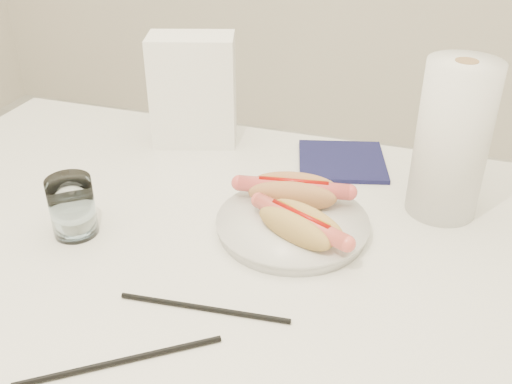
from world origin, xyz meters
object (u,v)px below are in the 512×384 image
(plate, at_px, (292,226))
(paper_towel_roll, at_px, (452,141))
(napkin_box, at_px, (193,91))
(hotdog_left, at_px, (293,192))
(table, at_px, (216,276))
(water_glass, at_px, (72,207))
(hotdog_right, at_px, (300,225))

(plate, height_order, paper_towel_roll, paper_towel_roll)
(napkin_box, bearing_deg, paper_towel_roll, -30.83)
(hotdog_left, height_order, napkin_box, napkin_box)
(table, relative_size, paper_towel_roll, 5.00)
(napkin_box, bearing_deg, water_glass, -114.52)
(hotdog_left, height_order, paper_towel_roll, paper_towel_roll)
(hotdog_right, height_order, water_glass, water_glass)
(plate, relative_size, water_glass, 2.42)
(napkin_box, bearing_deg, table, -79.74)
(napkin_box, xyz_separation_m, paper_towel_roll, (0.46, -0.11, 0.02))
(water_glass, relative_size, paper_towel_roll, 0.37)
(hotdog_left, bearing_deg, hotdog_right, -77.14)
(paper_towel_roll, bearing_deg, plate, -147.32)
(table, xyz_separation_m, napkin_box, (-0.16, 0.31, 0.16))
(table, bearing_deg, napkin_box, 117.54)
(table, height_order, hotdog_right, hotdog_right)
(hotdog_left, relative_size, napkin_box, 0.83)
(water_glass, bearing_deg, hotdog_right, 11.76)
(hotdog_left, height_order, hotdog_right, hotdog_left)
(hotdog_left, distance_m, napkin_box, 0.32)
(hotdog_left, relative_size, hotdog_right, 1.11)
(table, height_order, paper_towel_roll, paper_towel_roll)
(plate, xyz_separation_m, napkin_box, (-0.26, 0.24, 0.09))
(paper_towel_roll, bearing_deg, hotdog_right, -137.99)
(hotdog_left, relative_size, water_glass, 1.89)
(table, relative_size, napkin_box, 5.84)
(hotdog_right, xyz_separation_m, water_glass, (-0.32, -0.07, 0.01))
(water_glass, bearing_deg, plate, 18.65)
(table, distance_m, hotdog_left, 0.17)
(water_glass, distance_m, paper_towel_roll, 0.56)
(plate, bearing_deg, hotdog_left, 104.48)
(hotdog_right, xyz_separation_m, paper_towel_roll, (0.18, 0.17, 0.08))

